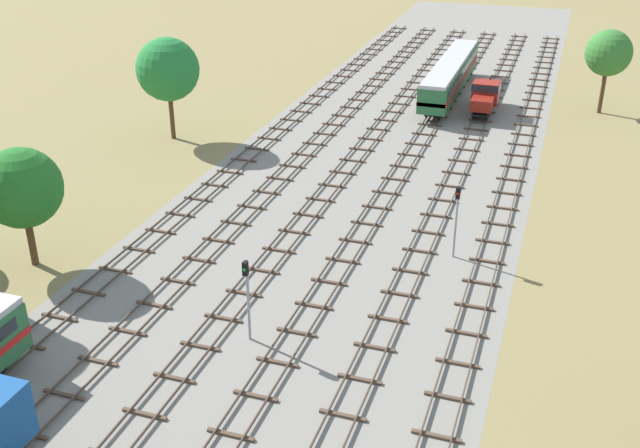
% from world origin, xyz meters
% --- Properties ---
extents(ground_plane, '(480.00, 480.00, 0.00)m').
position_xyz_m(ground_plane, '(0.00, 56.00, 0.00)').
color(ground_plane, olive).
extents(ballast_bed, '(27.06, 176.00, 0.01)m').
position_xyz_m(ballast_bed, '(0.00, 56.00, 0.00)').
color(ballast_bed, gray).
rests_on(ballast_bed, ground).
extents(track_far_left, '(2.40, 126.00, 0.29)m').
position_xyz_m(track_far_left, '(-11.53, 57.00, 0.14)').
color(track_far_left, '#47382D').
rests_on(track_far_left, ground).
extents(track_left, '(2.40, 126.00, 0.29)m').
position_xyz_m(track_left, '(-6.92, 57.00, 0.14)').
color(track_left, '#47382D').
rests_on(track_left, ground).
extents(track_centre_left, '(2.40, 126.00, 0.29)m').
position_xyz_m(track_centre_left, '(-2.31, 57.00, 0.14)').
color(track_centre_left, '#47382D').
rests_on(track_centre_left, ground).
extents(track_centre, '(2.40, 126.00, 0.29)m').
position_xyz_m(track_centre, '(2.31, 57.00, 0.14)').
color(track_centre, '#47382D').
rests_on(track_centre, ground).
extents(track_centre_right, '(2.40, 126.00, 0.29)m').
position_xyz_m(track_centre_right, '(6.92, 57.00, 0.14)').
color(track_centre_right, '#47382D').
rests_on(track_centre_right, ground).
extents(track_right, '(2.40, 126.00, 0.29)m').
position_xyz_m(track_right, '(11.53, 57.00, 0.14)').
color(track_right, '#47382D').
rests_on(track_right, ground).
extents(shunter_loco_centre_right_mid, '(2.74, 8.46, 3.10)m').
position_xyz_m(shunter_loco_centre_right_mid, '(6.92, 79.63, 2.01)').
color(shunter_loco_centre_right_mid, maroon).
rests_on(shunter_loco_centre_right_mid, ground).
extents(passenger_coach_centre_midfar, '(2.96, 22.00, 3.80)m').
position_xyz_m(passenger_coach_centre_midfar, '(2.31, 84.28, 2.61)').
color(passenger_coach_centre_midfar, '#286638').
rests_on(passenger_coach_centre_midfar, ground).
extents(signal_post_near, '(0.28, 0.47, 5.30)m').
position_xyz_m(signal_post_near, '(9.22, 46.50, 3.37)').
color(signal_post_near, gray).
rests_on(signal_post_near, ground).
extents(signal_post_mid, '(0.28, 0.47, 5.16)m').
position_xyz_m(signal_post_mid, '(-0.00, 33.08, 3.29)').
color(signal_post_mid, gray).
rests_on(signal_post_mid, ground).
extents(lineside_tree_2, '(5.24, 5.24, 8.16)m').
position_xyz_m(lineside_tree_2, '(-17.08, 36.62, 5.52)').
color(lineside_tree_2, '#4C331E').
rests_on(lineside_tree_2, ground).
extents(lineside_tree_3, '(5.89, 5.89, 9.67)m').
position_xyz_m(lineside_tree_3, '(-20.38, 61.87, 6.71)').
color(lineside_tree_3, '#4C331E').
rests_on(lineside_tree_3, ground).
extents(lineside_tree_4, '(4.72, 4.72, 8.71)m').
position_xyz_m(lineside_tree_4, '(18.44, 83.38, 6.32)').
color(lineside_tree_4, '#4C331E').
rests_on(lineside_tree_4, ground).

